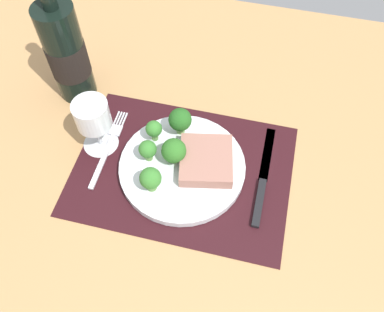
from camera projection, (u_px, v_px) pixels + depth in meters
ground_plane at (183, 174)px, 81.70cm from camera, size 140.00×110.00×3.00cm
placemat at (182, 170)px, 80.32cm from camera, size 42.20×30.78×0.30cm
plate at (182, 167)px, 79.53cm from camera, size 24.52×24.52×1.60cm
steak at (206, 160)px, 77.89cm from camera, size 11.87×12.49×2.58cm
broccoli_back_left at (147, 150)px, 77.15cm from camera, size 3.47×3.47×4.88cm
broccoli_near_fork at (174, 151)px, 76.69cm from camera, size 4.77×4.77×5.74cm
broccoli_near_steak at (151, 179)px, 73.48cm from camera, size 4.07×4.07×5.44cm
broccoli_center at (180, 120)px, 80.23cm from camera, size 4.63×4.63×6.13cm
broccoli_front_edge at (154, 129)px, 79.69cm from camera, size 3.28×3.28×4.92cm
fork at (108, 147)px, 82.78cm from camera, size 2.40×19.20×0.50cm
knife at (262, 183)px, 78.20cm from camera, size 1.80×23.00×0.80cm
wine_bottle at (66, 53)px, 82.43cm from camera, size 8.14×8.14×31.22cm
wine_glass at (93, 118)px, 76.86cm from camera, size 7.18×7.18×12.16cm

